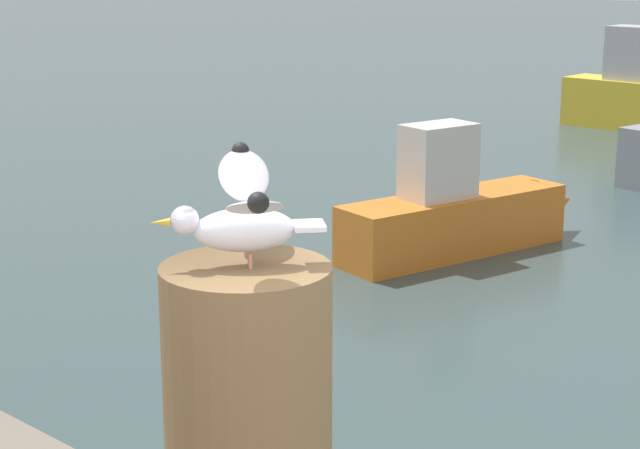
{
  "coord_description": "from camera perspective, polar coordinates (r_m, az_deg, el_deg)",
  "views": [
    {
      "loc": [
        0.52,
        -1.88,
        3.06
      ],
      "look_at": [
        -1.17,
        -0.03,
        2.42
      ],
      "focal_mm": 60.2,
      "sensor_mm": 36.0,
      "label": 1
    }
  ],
  "objects": [
    {
      "name": "seagull",
      "position": [
        2.39,
        -4.13,
        0.55
      ],
      "size": [
        0.52,
        0.47,
        0.24
      ],
      "color": "tan",
      "rests_on": "mooring_post"
    },
    {
      "name": "boat_orange",
      "position": [
        11.2,
        7.72,
        0.7
      ],
      "size": [
        1.25,
        3.13,
        1.37
      ],
      "color": "orange",
      "rests_on": "ground_plane"
    }
  ]
}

